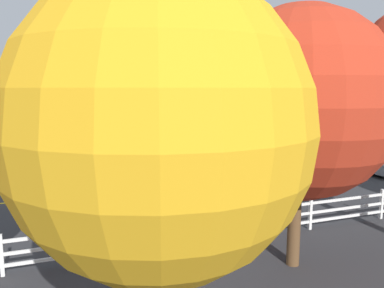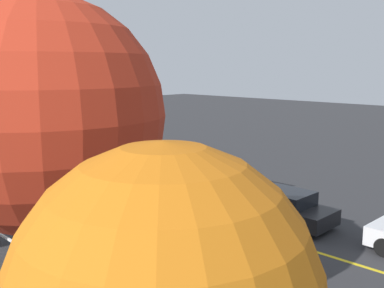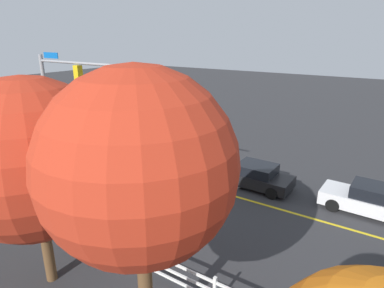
{
  "view_description": "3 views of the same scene",
  "coord_description": "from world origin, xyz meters",
  "px_view_note": "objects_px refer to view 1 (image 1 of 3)",
  "views": [
    {
      "loc": [
        5.25,
        17.61,
        4.91
      ],
      "look_at": [
        -1.02,
        0.42,
        2.22
      ],
      "focal_mm": 35.25,
      "sensor_mm": 36.0,
      "label": 1
    },
    {
      "loc": [
        -13.36,
        13.52,
        6.29
      ],
      "look_at": [
        -0.28,
        -0.05,
        3.04
      ],
      "focal_mm": 42.49,
      "sensor_mm": 36.0,
      "label": 2
    },
    {
      "loc": [
        -10.18,
        14.28,
        8.13
      ],
      "look_at": [
        -0.64,
        -0.05,
        2.41
      ],
      "focal_mm": 30.62,
      "sensor_mm": 36.0,
      "label": 3
    }
  ],
  "objects_px": {
    "pedestrian": "(85,198)",
    "tree_2": "(299,104)",
    "car_3": "(223,164)",
    "car_0": "(307,156)",
    "car_1": "(158,184)",
    "tree_1": "(159,130)"
  },
  "relations": [
    {
      "from": "pedestrian",
      "to": "tree_2",
      "type": "height_order",
      "value": "tree_2"
    },
    {
      "from": "tree_2",
      "to": "pedestrian",
      "type": "bearing_deg",
      "value": -46.71
    },
    {
      "from": "car_3",
      "to": "tree_2",
      "type": "bearing_deg",
      "value": 75.98
    },
    {
      "from": "car_0",
      "to": "pedestrian",
      "type": "relative_size",
      "value": 2.7
    },
    {
      "from": "car_1",
      "to": "tree_2",
      "type": "height_order",
      "value": "tree_2"
    },
    {
      "from": "car_3",
      "to": "tree_1",
      "type": "distance_m",
      "value": 16.33
    },
    {
      "from": "car_3",
      "to": "car_0",
      "type": "bearing_deg",
      "value": -176.28
    },
    {
      "from": "car_1",
      "to": "car_3",
      "type": "xyz_separation_m",
      "value": [
        -4.77,
        -3.44,
        -0.06
      ]
    },
    {
      "from": "car_0",
      "to": "car_1",
      "type": "relative_size",
      "value": 1.07
    },
    {
      "from": "pedestrian",
      "to": "car_1",
      "type": "bearing_deg",
      "value": -141.33
    },
    {
      "from": "car_3",
      "to": "tree_2",
      "type": "relative_size",
      "value": 0.62
    },
    {
      "from": "tree_1",
      "to": "tree_2",
      "type": "bearing_deg",
      "value": -146.02
    },
    {
      "from": "car_0",
      "to": "tree_1",
      "type": "xyz_separation_m",
      "value": [
        13.49,
        14.32,
        3.61
      ]
    },
    {
      "from": "pedestrian",
      "to": "tree_1",
      "type": "distance_m",
      "value": 9.35
    },
    {
      "from": "car_3",
      "to": "pedestrian",
      "type": "xyz_separation_m",
      "value": [
        8.07,
        5.32,
        0.27
      ]
    },
    {
      "from": "car_1",
      "to": "pedestrian",
      "type": "relative_size",
      "value": 2.52
    },
    {
      "from": "car_1",
      "to": "pedestrian",
      "type": "bearing_deg",
      "value": -150.38
    },
    {
      "from": "pedestrian",
      "to": "tree_1",
      "type": "height_order",
      "value": "tree_1"
    },
    {
      "from": "car_0",
      "to": "tree_2",
      "type": "xyz_separation_m",
      "value": [
        8.81,
        11.16,
        3.8
      ]
    },
    {
      "from": "car_0",
      "to": "pedestrian",
      "type": "height_order",
      "value": "pedestrian"
    },
    {
      "from": "car_3",
      "to": "pedestrian",
      "type": "bearing_deg",
      "value": 34.11
    },
    {
      "from": "car_0",
      "to": "car_3",
      "type": "bearing_deg",
      "value": 4.69
    }
  ]
}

